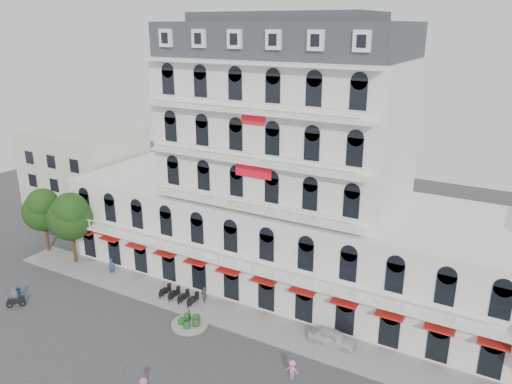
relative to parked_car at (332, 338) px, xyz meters
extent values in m
plane|color=#38383A|center=(-8.74, -9.50, -0.67)|extent=(120.00, 120.00, 0.00)
cube|color=gray|center=(-8.74, -0.50, -0.59)|extent=(53.00, 4.00, 0.16)
cube|color=silver|center=(-8.74, 8.50, 3.83)|extent=(45.00, 14.00, 9.00)
cube|color=silver|center=(-8.74, 8.50, 14.83)|extent=(22.00, 12.00, 13.00)
cube|color=#2D3035|center=(-8.74, 8.50, 22.83)|extent=(21.56, 11.76, 3.00)
cube|color=#2D3035|center=(-8.74, 8.50, 24.73)|extent=(15.84, 8.64, 0.80)
cube|color=red|center=(-8.74, 1.00, 2.83)|extent=(40.50, 1.00, 0.15)
cube|color=red|center=(-8.74, 2.38, 12.33)|extent=(3.50, 0.10, 1.40)
cube|color=beige|center=(-38.74, 10.50, 5.33)|extent=(14.00, 10.00, 12.00)
cylinder|color=gray|center=(-11.74, -3.50, -0.55)|extent=(3.20, 3.20, 0.24)
cylinder|color=black|center=(-11.74, -3.50, 0.23)|extent=(0.08, 0.08, 1.40)
sphere|color=#194C1A|center=(-11.04, -3.50, -0.22)|extent=(0.70, 0.70, 0.70)
sphere|color=#194C1A|center=(-11.52, -2.84, -0.22)|extent=(0.70, 0.70, 0.70)
sphere|color=#194C1A|center=(-12.31, -3.08, -0.22)|extent=(0.70, 0.70, 0.70)
sphere|color=#194C1A|center=(-12.32, -3.90, -0.22)|extent=(0.70, 0.70, 0.70)
sphere|color=#194C1A|center=(-11.55, -4.17, -0.22)|extent=(0.70, 0.70, 0.70)
cylinder|color=#382314|center=(-34.74, 0.50, 1.09)|extent=(0.36, 0.36, 3.52)
sphere|color=#163711|center=(-34.74, 0.50, 4.29)|extent=(4.48, 4.48, 4.48)
sphere|color=#163711|center=(-34.24, 0.20, 5.33)|extent=(3.52, 3.52, 3.52)
sphere|color=#163711|center=(-35.14, 0.80, 4.93)|extent=(3.20, 3.20, 3.20)
cylinder|color=#382314|center=(-29.74, 0.00, 1.20)|extent=(0.36, 0.36, 3.74)
sphere|color=#163711|center=(-29.74, 0.00, 4.60)|extent=(4.76, 4.76, 4.76)
sphere|color=#163711|center=(-29.24, -0.30, 5.70)|extent=(3.74, 3.74, 3.74)
sphere|color=#163711|center=(-30.14, 0.30, 5.28)|extent=(3.40, 3.40, 3.40)
imported|color=silver|center=(0.00, 0.00, 0.00)|extent=(4.03, 1.79, 1.35)
cube|color=black|center=(-27.53, -8.96, -0.12)|extent=(1.33, 1.29, 0.35)
torus|color=black|center=(-27.13, -8.58, -0.39)|extent=(0.52, 0.50, 0.60)
torus|color=black|center=(-27.92, -9.34, -0.39)|extent=(0.52, 0.50, 0.60)
imported|color=#5C5D63|center=(-27.53, -8.96, 0.51)|extent=(0.63, 0.62, 1.47)
imported|color=navy|center=(-28.25, -8.00, 0.07)|extent=(0.78, 0.56, 1.49)
imported|color=#5B5A61|center=(-12.62, 0.00, 0.21)|extent=(1.11, 0.91, 1.77)
imported|color=pink|center=(-1.07, -5.31, 0.10)|extent=(1.02, 0.60, 1.55)
imported|color=navy|center=(-24.34, 0.00, 0.23)|extent=(0.79, 0.75, 1.81)
camera|label=1|loc=(11.57, -33.10, 24.11)|focal=35.00mm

